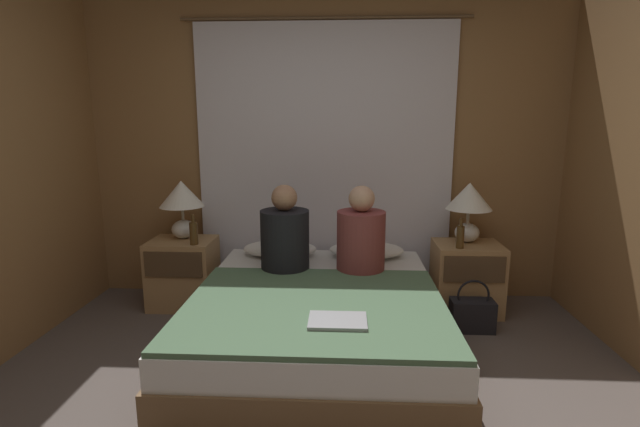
{
  "coord_description": "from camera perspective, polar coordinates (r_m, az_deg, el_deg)",
  "views": [
    {
      "loc": [
        0.16,
        -1.81,
        1.5
      ],
      "look_at": [
        0.0,
        1.33,
        0.87
      ],
      "focal_mm": 26.0,
      "sensor_mm": 36.0,
      "label": 1
    }
  ],
  "objects": [
    {
      "name": "laptop_on_bed",
      "position": [
        2.52,
        2.18,
        -13.05
      ],
      "size": [
        0.31,
        0.22,
        0.02
      ],
      "color": "#9EA0A5",
      "rests_on": "blanket_on_bed"
    },
    {
      "name": "nightstand_left",
      "position": [
        3.98,
        -16.47,
        -7.0
      ],
      "size": [
        0.51,
        0.42,
        0.55
      ],
      "color": "#A87F51",
      "rests_on": "ground_plane"
    },
    {
      "name": "bed",
      "position": [
        3.14,
        -0.28,
        -12.99
      ],
      "size": [
        1.59,
        1.92,
        0.42
      ],
      "color": "brown",
      "rests_on": "ground_plane"
    },
    {
      "name": "person_left_in_bed",
      "position": [
        3.36,
        -4.34,
        -2.86
      ],
      "size": [
        0.35,
        0.35,
        0.64
      ],
      "color": "black",
      "rests_on": "bed"
    },
    {
      "name": "pillow_left",
      "position": [
        3.78,
        -4.95,
        -4.36
      ],
      "size": [
        0.6,
        0.34,
        0.12
      ],
      "color": "white",
      "rests_on": "bed"
    },
    {
      "name": "pillow_right",
      "position": [
        3.75,
        5.73,
        -4.51
      ],
      "size": [
        0.6,
        0.34,
        0.12
      ],
      "color": "white",
      "rests_on": "bed"
    },
    {
      "name": "wall_back",
      "position": [
        3.94,
        0.6,
        7.73
      ],
      "size": [
        4.05,
        0.06,
        2.5
      ],
      "color": "olive",
      "rests_on": "ground_plane"
    },
    {
      "name": "lamp_left",
      "position": [
        3.9,
        -16.64,
        1.63
      ],
      "size": [
        0.36,
        0.36,
        0.47
      ],
      "color": "silver",
      "rests_on": "nightstand_left"
    },
    {
      "name": "blanket_on_bed",
      "position": [
        2.78,
        -0.64,
        -11.25
      ],
      "size": [
        1.53,
        1.27,
        0.03
      ],
      "color": "#4C6B4C",
      "rests_on": "bed"
    },
    {
      "name": "beer_bottle_on_right_stand",
      "position": [
        3.64,
        16.88,
        -2.71
      ],
      "size": [
        0.06,
        0.06,
        0.23
      ],
      "color": "#513819",
      "rests_on": "nightstand_right"
    },
    {
      "name": "curtain_panel",
      "position": [
        3.89,
        0.56,
        6.18
      ],
      "size": [
        2.31,
        0.03,
        2.3
      ],
      "color": "silver",
      "rests_on": "ground_plane"
    },
    {
      "name": "lamp_right",
      "position": [
        3.8,
        17.86,
        1.32
      ],
      "size": [
        0.36,
        0.36,
        0.47
      ],
      "color": "silver",
      "rests_on": "nightstand_right"
    },
    {
      "name": "beer_bottle_on_left_stand",
      "position": [
        3.72,
        -15.29,
        -2.31
      ],
      "size": [
        0.06,
        0.06,
        0.23
      ],
      "color": "#513819",
      "rests_on": "nightstand_left"
    },
    {
      "name": "person_right_in_bed",
      "position": [
        3.33,
        5.06,
        -2.98
      ],
      "size": [
        0.35,
        0.35,
        0.64
      ],
      "color": "brown",
      "rests_on": "bed"
    },
    {
      "name": "nightstand_right",
      "position": [
        3.88,
        17.57,
        -7.52
      ],
      "size": [
        0.51,
        0.42,
        0.55
      ],
      "color": "#A87F51",
      "rests_on": "ground_plane"
    },
    {
      "name": "handbag_on_floor",
      "position": [
        3.6,
        18.22,
        -11.66
      ],
      "size": [
        0.31,
        0.16,
        0.39
      ],
      "color": "black",
      "rests_on": "ground_plane"
    }
  ]
}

